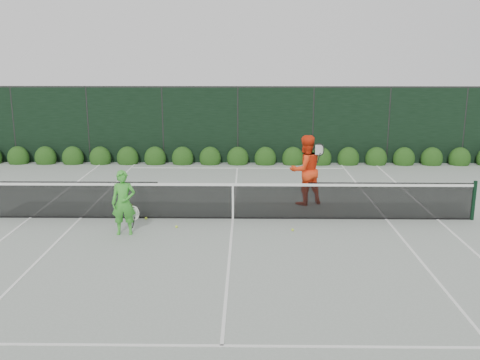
{
  "coord_description": "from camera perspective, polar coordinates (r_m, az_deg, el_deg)",
  "views": [
    {
      "loc": [
        0.38,
        -13.73,
        4.38
      ],
      "look_at": [
        0.19,
        0.3,
        1.0
      ],
      "focal_mm": 40.0,
      "sensor_mm": 36.0,
      "label": 1
    }
  ],
  "objects": [
    {
      "name": "tennis_balls",
      "position": [
        14.33,
        -6.0,
        -4.19
      ],
      "size": [
        4.56,
        2.23,
        0.07
      ],
      "color": "#CAEB34",
      "rests_on": "ground"
    },
    {
      "name": "player_woman",
      "position": [
        13.32,
        -12.3,
        -2.38
      ],
      "size": [
        0.66,
        0.43,
        1.6
      ],
      "rotation": [
        0.0,
        0.0,
        0.09
      ],
      "color": "green",
      "rests_on": "ground"
    },
    {
      "name": "player_man",
      "position": [
        15.66,
        6.99,
        1.07
      ],
      "size": [
        1.23,
        1.12,
        2.05
      ],
      "rotation": [
        0.0,
        0.0,
        3.57
      ],
      "color": "#FF3E15",
      "rests_on": "ground"
    },
    {
      "name": "tennis_net",
      "position": [
        14.27,
        -0.87,
        -2.11
      ],
      "size": [
        12.9,
        0.1,
        1.07
      ],
      "color": "black",
      "rests_on": "ground"
    },
    {
      "name": "hedge_row",
      "position": [
        21.29,
        -0.25,
        2.32
      ],
      "size": [
        31.66,
        0.65,
        0.94
      ],
      "color": "#133A0F",
      "rests_on": "ground"
    },
    {
      "name": "windscreen_fence",
      "position": [
        11.39,
        -1.15,
        -1.03
      ],
      "size": [
        32.0,
        21.07,
        3.06
      ],
      "color": "black",
      "rests_on": "ground"
    },
    {
      "name": "court_lines",
      "position": [
        14.42,
        -0.76,
        -4.12
      ],
      "size": [
        11.03,
        23.83,
        0.01
      ],
      "color": "white",
      "rests_on": "ground"
    },
    {
      "name": "ground",
      "position": [
        14.42,
        -0.76,
        -4.14
      ],
      "size": [
        80.0,
        80.0,
        0.0
      ],
      "primitive_type": "plane",
      "color": "gray",
      "rests_on": "ground"
    }
  ]
}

